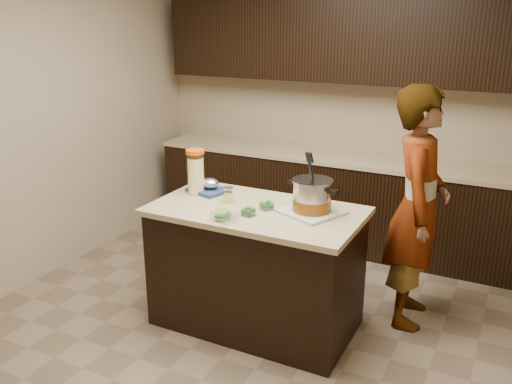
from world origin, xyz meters
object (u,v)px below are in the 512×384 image
island (256,267)px  person (417,208)px  stock_pot (312,197)px  lemonade_pitcher (196,174)px

island → person: size_ratio=0.84×
stock_pot → person: bearing=52.6°
stock_pot → lemonade_pitcher: stock_pot is taller
stock_pot → person: person is taller
island → person: bearing=31.3°
island → lemonade_pitcher: lemonade_pitcher is taller
island → stock_pot: bearing=13.6°
lemonade_pitcher → person: (1.53, 0.50, -0.18)m
lemonade_pitcher → person: person is taller
lemonade_pitcher → person: 1.62m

